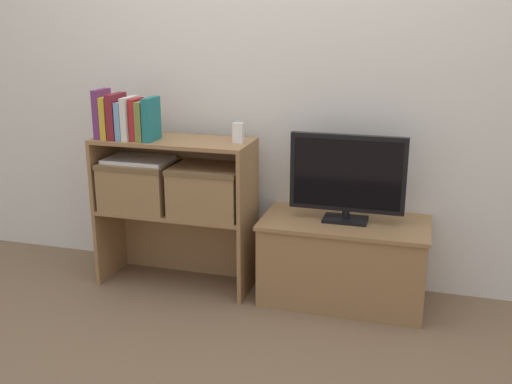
% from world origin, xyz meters
% --- Properties ---
extents(ground_plane, '(16.00, 16.00, 0.00)m').
position_xyz_m(ground_plane, '(0.00, 0.00, 0.00)').
color(ground_plane, brown).
extents(wall_back, '(10.00, 0.05, 2.40)m').
position_xyz_m(wall_back, '(0.00, 0.46, 1.20)').
color(wall_back, silver).
rests_on(wall_back, ground_plane).
extents(tv_stand, '(0.84, 0.44, 0.43)m').
position_xyz_m(tv_stand, '(0.46, 0.21, 0.22)').
color(tv_stand, olive).
rests_on(tv_stand, ground_plane).
extents(tv, '(0.57, 0.14, 0.44)m').
position_xyz_m(tv, '(0.46, 0.21, 0.67)').
color(tv, black).
rests_on(tv, tv_stand).
extents(bookshelf_lower_tier, '(0.83, 0.33, 0.43)m').
position_xyz_m(bookshelf_lower_tier, '(-0.45, 0.23, 0.27)').
color(bookshelf_lower_tier, olive).
rests_on(bookshelf_lower_tier, ground_plane).
extents(bookshelf_upper_tier, '(0.83, 0.33, 0.38)m').
position_xyz_m(bookshelf_upper_tier, '(-0.45, 0.23, 0.68)').
color(bookshelf_upper_tier, olive).
rests_on(bookshelf_upper_tier, bookshelf_lower_tier).
extents(book_plum, '(0.04, 0.14, 0.25)m').
position_xyz_m(book_plum, '(-0.82, 0.10, 0.94)').
color(book_plum, '#6B2D66').
rests_on(book_plum, bookshelf_upper_tier).
extents(book_mustard, '(0.03, 0.15, 0.22)m').
position_xyz_m(book_mustard, '(-0.78, 0.10, 0.92)').
color(book_mustard, gold).
rests_on(book_mustard, bookshelf_upper_tier).
extents(book_maroon, '(0.04, 0.16, 0.23)m').
position_xyz_m(book_maroon, '(-0.73, 0.10, 0.93)').
color(book_maroon, maroon).
rests_on(book_maroon, bookshelf_upper_tier).
extents(book_skyblue, '(0.03, 0.16, 0.19)m').
position_xyz_m(book_skyblue, '(-0.69, 0.10, 0.91)').
color(book_skyblue, '#709ECC').
rests_on(book_skyblue, bookshelf_upper_tier).
extents(book_ivory, '(0.03, 0.16, 0.22)m').
position_xyz_m(book_ivory, '(-0.66, 0.10, 0.92)').
color(book_ivory, silver).
rests_on(book_ivory, bookshelf_upper_tier).
extents(book_crimson, '(0.03, 0.12, 0.21)m').
position_xyz_m(book_crimson, '(-0.62, 0.10, 0.92)').
color(book_crimson, '#B22328').
rests_on(book_crimson, bookshelf_upper_tier).
extents(book_olive, '(0.04, 0.14, 0.20)m').
position_xyz_m(book_olive, '(-0.58, 0.10, 0.91)').
color(book_olive, olive).
rests_on(book_olive, bookshelf_upper_tier).
extents(book_teal, '(0.04, 0.15, 0.22)m').
position_xyz_m(book_teal, '(-0.54, 0.10, 0.92)').
color(book_teal, '#1E7075').
rests_on(book_teal, bookshelf_upper_tier).
extents(baby_monitor, '(0.05, 0.04, 0.13)m').
position_xyz_m(baby_monitor, '(-0.09, 0.17, 0.86)').
color(baby_monitor, white).
rests_on(baby_monitor, bookshelf_upper_tier).
extents(storage_basket_left, '(0.37, 0.30, 0.25)m').
position_xyz_m(storage_basket_left, '(-0.65, 0.15, 0.56)').
color(storage_basket_left, '#937047').
rests_on(storage_basket_left, bookshelf_lower_tier).
extents(storage_basket_right, '(0.37, 0.30, 0.25)m').
position_xyz_m(storage_basket_right, '(-0.25, 0.15, 0.56)').
color(storage_basket_right, '#937047').
rests_on(storage_basket_right, bookshelf_lower_tier).
extents(laptop, '(0.34, 0.23, 0.02)m').
position_xyz_m(laptop, '(-0.65, 0.15, 0.69)').
color(laptop, white).
rests_on(laptop, storage_basket_left).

